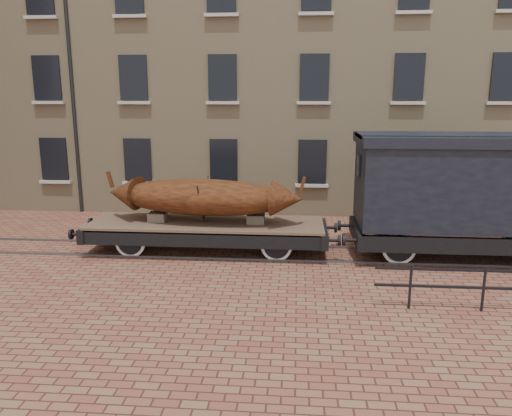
{
  "coord_description": "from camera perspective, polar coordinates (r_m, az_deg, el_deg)",
  "views": [
    {
      "loc": [
        0.42,
        -14.59,
        4.73
      ],
      "look_at": [
        -0.84,
        0.5,
        1.3
      ],
      "focal_mm": 35.0,
      "sensor_mm": 36.0,
      "label": 1
    }
  ],
  "objects": [
    {
      "name": "goods_van",
      "position": [
        15.57,
        22.96,
        2.78
      ],
      "size": [
        7.11,
        2.59,
        3.68
      ],
      "color": "black",
      "rests_on": "ground"
    },
    {
      "name": "ground",
      "position": [
        15.34,
        2.99,
        -5.21
      ],
      "size": [
        90.0,
        90.0,
        0.0
      ],
      "primitive_type": "plane",
      "color": "brown"
    },
    {
      "name": "iron_boat",
      "position": [
        15.16,
        -6.05,
        1.28
      ],
      "size": [
        6.18,
        2.2,
        1.5
      ],
      "color": "brown",
      "rests_on": "flatcar_wagon"
    },
    {
      "name": "warehouse_cream",
      "position": [
        24.82,
        11.27,
        17.78
      ],
      "size": [
        40.0,
        10.19,
        14.0
      ],
      "color": "tan",
      "rests_on": "ground"
    },
    {
      "name": "flatcar_wagon",
      "position": [
        15.37,
        -5.67,
        -2.29
      ],
      "size": [
        8.04,
        2.18,
        1.21
      ],
      "color": "brown",
      "rests_on": "ground"
    },
    {
      "name": "rail_track",
      "position": [
        15.33,
        2.99,
        -5.1
      ],
      "size": [
        30.0,
        1.52,
        0.06
      ],
      "color": "#59595E",
      "rests_on": "ground"
    }
  ]
}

